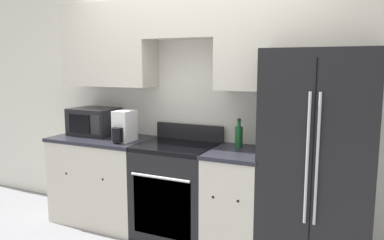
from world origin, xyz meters
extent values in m
cube|color=silver|center=(0.00, 0.66, 1.30)|extent=(8.00, 0.06, 2.60)
cube|color=beige|center=(-1.04, 0.46, 1.87)|extent=(1.03, 0.33, 0.85)
cube|color=beige|center=(-0.16, 0.46, 2.11)|extent=(0.74, 0.33, 0.38)
cube|color=beige|center=(0.88, 0.46, 1.87)|extent=(1.35, 0.33, 0.85)
cube|color=beige|center=(-1.04, 0.31, 0.44)|extent=(1.03, 0.62, 0.88)
cube|color=#23232D|center=(-1.04, 0.31, 0.89)|extent=(1.05, 0.64, 0.03)
sphere|color=black|center=(-1.27, 0.00, 0.57)|extent=(0.03, 0.03, 0.03)
sphere|color=black|center=(-0.81, 0.00, 0.57)|extent=(0.03, 0.03, 0.03)
cube|color=beige|center=(0.45, 0.31, 0.44)|extent=(0.48, 0.62, 0.88)
cube|color=#23232D|center=(0.45, 0.31, 0.89)|extent=(0.51, 0.64, 0.03)
sphere|color=black|center=(0.34, 0.00, 0.57)|extent=(0.03, 0.03, 0.03)
sphere|color=black|center=(0.56, 0.00, 0.57)|extent=(0.03, 0.03, 0.03)
cube|color=black|center=(-0.16, 0.31, 0.44)|extent=(0.74, 0.62, 0.87)
cube|color=black|center=(-0.16, 0.01, 0.39)|extent=(0.59, 0.01, 0.56)
cube|color=black|center=(-0.16, 0.31, 0.89)|extent=(0.74, 0.62, 0.04)
cube|color=black|center=(-0.16, 0.59, 0.99)|extent=(0.74, 0.04, 0.16)
cylinder|color=silver|center=(-0.16, -0.02, 0.68)|extent=(0.59, 0.02, 0.02)
cube|color=black|center=(1.12, 0.35, 0.90)|extent=(0.86, 0.70, 1.80)
cube|color=black|center=(1.12, 0.00, 0.90)|extent=(0.01, 0.01, 1.65)
cylinder|color=#B7B7BC|center=(1.09, -0.02, 0.99)|extent=(0.02, 0.02, 0.99)
cylinder|color=#B7B7BC|center=(1.16, -0.02, 0.99)|extent=(0.02, 0.02, 0.99)
cube|color=black|center=(-1.21, 0.39, 1.06)|extent=(0.49, 0.37, 0.29)
cube|color=black|center=(-1.25, 0.20, 1.06)|extent=(0.27, 0.01, 0.19)
cube|color=#262628|center=(-1.04, 0.20, 1.06)|extent=(0.11, 0.01, 0.20)
cylinder|color=#195928|center=(0.41, 0.46, 1.01)|extent=(0.07, 0.07, 0.19)
cylinder|color=#195928|center=(0.41, 0.46, 1.13)|extent=(0.03, 0.03, 0.05)
cylinder|color=black|center=(0.41, 0.46, 1.17)|extent=(0.03, 0.03, 0.02)
cube|color=white|center=(-0.71, 0.25, 1.07)|extent=(0.17, 0.22, 0.31)
cylinder|color=black|center=(-0.71, 0.13, 1.00)|extent=(0.12, 0.12, 0.14)
camera|label=1|loc=(1.46, -2.80, 1.68)|focal=35.00mm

